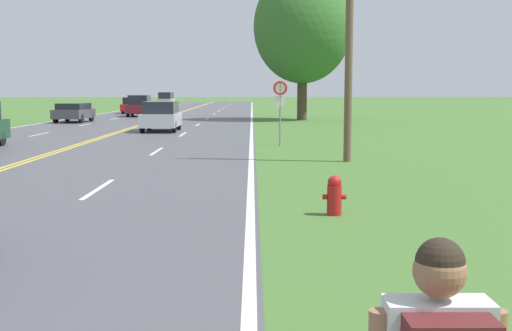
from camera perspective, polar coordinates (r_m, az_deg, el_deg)
fire_hydrant at (r=11.73m, az=6.98°, el=-2.61°), size 0.43×0.27×0.73m
traffic_sign at (r=25.84m, az=2.17°, el=6.14°), size 0.60×0.10×2.64m
utility_pole_midground at (r=20.50m, az=8.28°, el=11.34°), size 1.80×0.24×7.57m
tree_left_verge at (r=48.46m, az=4.17°, el=12.19°), size 7.25×7.25×11.06m
car_silver_van_mid_near at (r=35.42m, az=-8.44°, el=4.40°), size 1.93×4.09×1.63m
car_dark_grey_hatchback_mid_far at (r=46.62m, az=-15.89°, el=4.62°), size 2.12×3.97×1.34m
car_maroon_suv_receding at (r=55.38m, az=-10.30°, el=5.28°), size 1.94×4.06×1.81m
car_red_van_distant at (r=63.00m, az=-10.74°, el=5.32°), size 1.90×4.76×1.54m
car_champagne_suv_horizon at (r=83.94m, az=-7.99°, el=5.83°), size 1.91×4.11×1.94m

